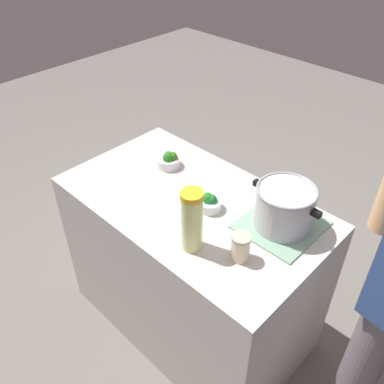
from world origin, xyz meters
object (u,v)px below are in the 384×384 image
cooking_pot (284,206)px  mason_jar (240,247)px  broccoli_bowl_center (169,160)px  lemonade_pitcher (192,221)px  broccoli_bowl_front (209,203)px

cooking_pot → mason_jar: bearing=-92.5°
cooking_pot → broccoli_bowl_center: (-0.66, -0.02, -0.07)m
lemonade_pitcher → mason_jar: lemonade_pitcher is taller
lemonade_pitcher → broccoli_bowl_front: (-0.10, 0.22, -0.10)m
mason_jar → broccoli_bowl_front: 0.31m
broccoli_bowl_center → cooking_pot: bearing=1.8°
mason_jar → broccoli_bowl_front: bearing=154.2°
broccoli_bowl_front → cooking_pot: bearing=23.8°
cooking_pot → broccoli_bowl_front: 0.32m
broccoli_bowl_front → broccoli_bowl_center: bearing=163.8°
lemonade_pitcher → broccoli_bowl_front: bearing=115.6°
lemonade_pitcher → broccoli_bowl_center: lemonade_pitcher is taller
mason_jar → cooking_pot: bearing=87.5°
lemonade_pitcher → broccoli_bowl_center: (-0.48, 0.33, -0.10)m
cooking_pot → lemonade_pitcher: 0.39m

